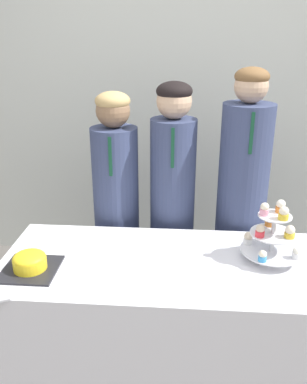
{
  "coord_description": "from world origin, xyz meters",
  "views": [
    {
      "loc": [
        0.0,
        -1.35,
        1.74
      ],
      "look_at": [
        -0.13,
        0.39,
        1.05
      ],
      "focal_mm": 38.0,
      "sensor_mm": 36.0,
      "label": 1
    }
  ],
  "objects_px": {
    "round_cake": "(29,262)",
    "cupcake_stand": "(272,233)",
    "student_2": "(240,211)",
    "student_0": "(116,215)",
    "cake_knife": "(12,298)",
    "student_1": "(172,211)"
  },
  "relations": [
    {
      "from": "student_1",
      "to": "student_2",
      "type": "xyz_separation_m",
      "value": [
        0.41,
        0.0,
        0.02
      ]
    },
    {
      "from": "student_0",
      "to": "student_2",
      "type": "bearing_deg",
      "value": 0.0
    },
    {
      "from": "cupcake_stand",
      "to": "student_2",
      "type": "distance_m",
      "value": 0.48
    },
    {
      "from": "round_cake",
      "to": "student_2",
      "type": "height_order",
      "value": "student_2"
    },
    {
      "from": "round_cake",
      "to": "cupcake_stand",
      "type": "height_order",
      "value": "cupcake_stand"
    },
    {
      "from": "cupcake_stand",
      "to": "student_0",
      "type": "relative_size",
      "value": 0.21
    },
    {
      "from": "cupcake_stand",
      "to": "student_0",
      "type": "bearing_deg",
      "value": 150.75
    },
    {
      "from": "student_0",
      "to": "student_2",
      "type": "relative_size",
      "value": 0.92
    },
    {
      "from": "round_cake",
      "to": "student_1",
      "type": "xyz_separation_m",
      "value": [
        0.64,
        0.66,
        -0.02
      ]
    },
    {
      "from": "cupcake_stand",
      "to": "round_cake",
      "type": "bearing_deg",
      "value": -170.35
    },
    {
      "from": "cake_knife",
      "to": "student_2",
      "type": "distance_m",
      "value": 1.36
    },
    {
      "from": "cake_knife",
      "to": "student_1",
      "type": "bearing_deg",
      "value": 29.29
    },
    {
      "from": "student_2",
      "to": "student_0",
      "type": "bearing_deg",
      "value": -180.0
    },
    {
      "from": "cake_knife",
      "to": "student_0",
      "type": "bearing_deg",
      "value": 46.53
    },
    {
      "from": "student_2",
      "to": "round_cake",
      "type": "bearing_deg",
      "value": -147.69
    },
    {
      "from": "round_cake",
      "to": "cake_knife",
      "type": "xyz_separation_m",
      "value": [
        0.0,
        -0.22,
        -0.04
      ]
    },
    {
      "from": "round_cake",
      "to": "cake_knife",
      "type": "relative_size",
      "value": 0.86
    },
    {
      "from": "student_2",
      "to": "cupcake_stand",
      "type": "bearing_deg",
      "value": -79.21
    },
    {
      "from": "round_cake",
      "to": "student_2",
      "type": "distance_m",
      "value": 1.23
    },
    {
      "from": "cupcake_stand",
      "to": "cake_knife",
      "type": "bearing_deg",
      "value": -160.14
    },
    {
      "from": "round_cake",
      "to": "student_0",
      "type": "bearing_deg",
      "value": 65.71
    },
    {
      "from": "round_cake",
      "to": "student_2",
      "type": "bearing_deg",
      "value": 32.31
    }
  ]
}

